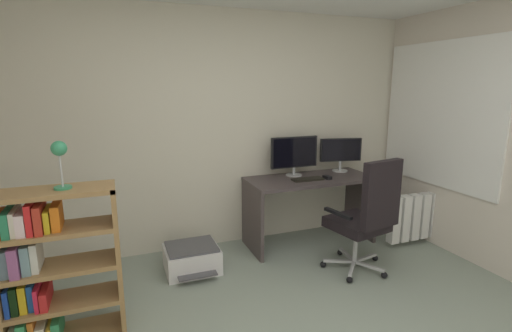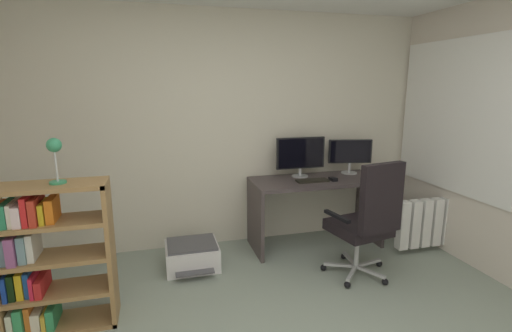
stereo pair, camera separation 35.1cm
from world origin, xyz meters
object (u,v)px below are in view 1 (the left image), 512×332
object	(u,v)px
monitor_main	(294,153)
radiator	(423,216)
keyboard	(308,179)
computer_mouse	(327,177)
office_chair	(366,214)
printer	(192,258)
monitor_secondary	(341,151)
bookshelf	(48,269)
desk	(310,196)
desk_lamp	(60,156)

from	to	relation	value
monitor_main	radiator	size ratio (longest dim) A/B	0.61
monitor_main	keyboard	size ratio (longest dim) A/B	1.63
computer_mouse	office_chair	bearing A→B (deg)	-95.97
printer	computer_mouse	bearing A→B (deg)	2.95
monitor_secondary	bookshelf	xyz separation A→B (m)	(-2.95, -1.00, -0.45)
monitor_main	keyboard	xyz separation A→B (m)	(0.05, -0.24, -0.24)
monitor_main	office_chair	size ratio (longest dim) A/B	0.49
desk	bookshelf	distance (m)	2.61
computer_mouse	desk_lamp	world-z (taller)	desk_lamp
monitor_main	bookshelf	bearing A→B (deg)	-156.77
radiator	monitor_secondary	bearing A→B (deg)	139.21
radiator	keyboard	bearing A→B (deg)	163.53
computer_mouse	monitor_main	bearing A→B (deg)	130.76
desk	office_chair	xyz separation A→B (m)	(0.13, -0.82, 0.04)
bookshelf	printer	distance (m)	1.34
monitor_secondary	bookshelf	distance (m)	3.15
monitor_main	monitor_secondary	size ratio (longest dim) A/B	1.12
desk_lamp	office_chair	bearing A→B (deg)	0.63
desk_lamp	monitor_secondary	bearing A→B (deg)	19.73
printer	desk_lamp	bearing A→B (deg)	-145.08
monitor_main	printer	size ratio (longest dim) A/B	1.08
monitor_main	office_chair	distance (m)	1.10
monitor_main	keyboard	distance (m)	0.34
keyboard	desk	bearing A→B (deg)	46.52
desk	computer_mouse	distance (m)	0.29
desk	office_chair	bearing A→B (deg)	-80.87
printer	keyboard	bearing A→B (deg)	4.54
monitor_secondary	printer	size ratio (longest dim) A/B	0.96
desk	monitor_main	world-z (taller)	monitor_main
desk	desk_lamp	size ratio (longest dim) A/B	4.43
office_chair	bookshelf	world-z (taller)	office_chair
monitor_main	radiator	distance (m)	1.61
desk_lamp	printer	bearing A→B (deg)	34.92
monitor_main	bookshelf	xyz separation A→B (m)	(-2.34, -1.00, -0.47)
computer_mouse	printer	world-z (taller)	computer_mouse
desk	radiator	xyz separation A→B (m)	(1.19, -0.46, -0.23)
monitor_secondary	radiator	distance (m)	1.16
computer_mouse	office_chair	distance (m)	0.74
bookshelf	printer	bearing A→B (deg)	31.18
radiator	monitor_main	bearing A→B (deg)	154.97
printer	desk	bearing A→B (deg)	7.73
desk	keyboard	xyz separation A→B (m)	(-0.08, -0.08, 0.22)
keyboard	office_chair	world-z (taller)	office_chair
keyboard	radiator	xyz separation A→B (m)	(1.28, -0.38, -0.45)
computer_mouse	desk_lamp	distance (m)	2.63
monitor_secondary	radiator	world-z (taller)	monitor_secondary
office_chair	bookshelf	xyz separation A→B (m)	(-2.60, -0.03, -0.05)
office_chair	desk	bearing A→B (deg)	99.13
monitor_main	office_chair	world-z (taller)	monitor_main
monitor_secondary	radiator	xyz separation A→B (m)	(0.71, -0.62, -0.67)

